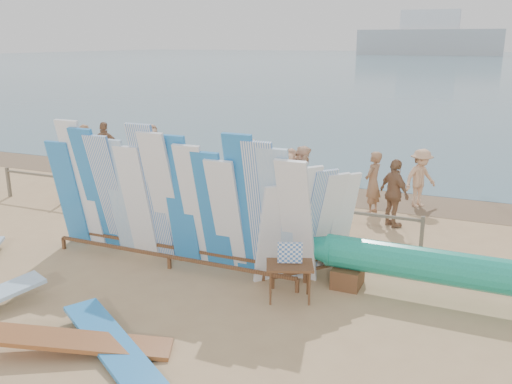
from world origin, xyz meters
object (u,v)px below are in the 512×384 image
at_px(outrigger_canoe, 455,271).
at_px(beachgoer_7, 373,183).
at_px(side_surfboard_rack, 308,225).
at_px(stroller, 282,208).
at_px(beach_chair_left, 212,204).
at_px(beachgoer_8, 304,180).
at_px(main_surfboard_rack, 173,204).
at_px(beachgoer_1, 85,152).
at_px(beachgoer_2, 179,168).
at_px(beachgoer_9, 420,178).
at_px(beachgoer_4, 173,166).
at_px(flat_board_d, 112,351).
at_px(beach_chair_right, 280,209).
at_px(beachgoer_5, 290,175).
at_px(beachgoer_11, 152,149).
at_px(beachgoer_0, 88,167).
at_px(vendor_table, 289,281).
at_px(beachgoer_3, 249,164).
at_px(beachgoer_10, 394,193).
at_px(flat_board_c, 82,353).
at_px(beachgoer_6, 250,190).
at_px(beachgoer_extra_1, 106,149).

distance_m(outrigger_canoe, beachgoer_7, 5.34).
distance_m(side_surfboard_rack, stroller, 3.39).
height_order(beach_chair_left, beachgoer_8, beachgoer_8).
xyz_separation_m(main_surfboard_rack, beachgoer_1, (-6.50, 5.09, -0.40)).
distance_m(stroller, beachgoer_2, 3.84).
distance_m(beachgoer_9, beachgoer_4, 7.38).
bearing_deg(flat_board_d, beach_chair_right, 29.25).
distance_m(outrigger_canoe, beachgoer_5, 6.92).
distance_m(beachgoer_7, beachgoer_11, 8.14).
bearing_deg(beachgoer_0, beachgoer_8, -145.76).
height_order(vendor_table, beachgoer_7, beachgoer_7).
xyz_separation_m(stroller, beachgoer_7, (1.98, 1.70, 0.45)).
distance_m(flat_board_d, beachgoer_4, 9.16).
xyz_separation_m(side_surfboard_rack, stroller, (-1.59, 2.92, -0.68)).
xyz_separation_m(beach_chair_right, beachgoer_4, (-4.03, 1.28, 0.53)).
bearing_deg(outrigger_canoe, beachgoer_9, 103.03).
bearing_deg(main_surfboard_rack, beachgoer_5, 83.26).
xyz_separation_m(beach_chair_right, beachgoer_1, (-7.48, 1.36, 0.69)).
distance_m(beachgoer_7, beachgoer_8, 1.87).
bearing_deg(beachgoer_3, main_surfboard_rack, 7.62).
xyz_separation_m(beachgoer_8, beachgoer_1, (-7.89, 0.68, 0.02)).
bearing_deg(beach_chair_left, main_surfboard_rack, -57.74).
distance_m(beachgoer_9, beachgoer_10, 2.08).
relative_size(side_surfboard_rack, beachgoer_0, 1.42).
relative_size(beachgoer_11, beachgoer_2, 0.99).
xyz_separation_m(flat_board_c, beachgoer_3, (-1.39, 9.49, 0.83)).
height_order(stroller, beachgoer_5, beachgoer_5).
xyz_separation_m(side_surfboard_rack, beach_chair_right, (-1.75, 3.22, -0.83)).
bearing_deg(beachgoer_2, beachgoer_4, 85.28).
bearing_deg(beachgoer_8, beachgoer_3, 48.85).
distance_m(side_surfboard_rack, beachgoer_7, 4.64).
bearing_deg(main_surfboard_rack, beach_chair_right, 75.83).
bearing_deg(beachgoer_0, beachgoer_4, -121.34).
relative_size(beachgoer_4, beachgoer_8, 0.85).
xyz_separation_m(beachgoer_10, beachgoer_0, (-9.09, -0.55, -0.02)).
relative_size(side_surfboard_rack, beachgoer_11, 1.36).
bearing_deg(beachgoer_0, beachgoer_10, -148.38).
height_order(outrigger_canoe, beach_chair_left, outrigger_canoe).
distance_m(main_surfboard_rack, beachgoer_6, 3.41).
xyz_separation_m(beachgoer_0, beachgoer_1, (-1.23, 1.39, 0.09)).
bearing_deg(beachgoer_extra_1, beachgoer_0, 96.01).
relative_size(side_surfboard_rack, flat_board_d, 0.90).
height_order(flat_board_c, beachgoer_1, beachgoer_1).
xyz_separation_m(side_surfboard_rack, vendor_table, (0.02, -1.10, -0.72)).
xyz_separation_m(outrigger_canoe, beach_chair_right, (-4.52, 3.37, -0.38)).
bearing_deg(beachgoer_7, beachgoer_extra_1, -79.61).
bearing_deg(stroller, beachgoer_9, 42.60).
xyz_separation_m(beach_chair_left, beach_chair_right, (1.91, 0.24, 0.01)).
relative_size(vendor_table, flat_board_d, 0.41).
distance_m(beachgoer_4, beachgoer_2, 0.76).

